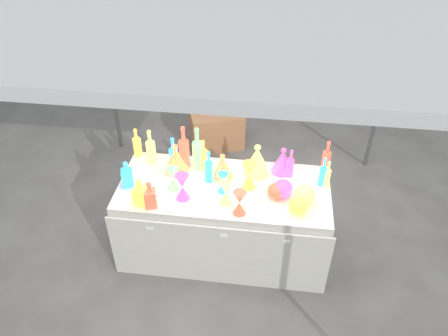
# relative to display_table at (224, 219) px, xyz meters

# --- Properties ---
(ground) EXTENTS (80.00, 80.00, 0.00)m
(ground) POSITION_rel_display_table_xyz_m (-0.00, 0.01, -0.37)
(ground) COLOR slate
(ground) RESTS_ON ground
(display_table) EXTENTS (1.84, 0.83, 0.75)m
(display_table) POSITION_rel_display_table_xyz_m (0.00, 0.00, 0.00)
(display_table) COLOR silver
(display_table) RESTS_ON ground
(cardboard_box_closed) EXTENTS (0.74, 0.64, 0.46)m
(cardboard_box_closed) POSITION_rel_display_table_xyz_m (-0.32, 1.73, -0.15)
(cardboard_box_closed) COLOR #B27850
(cardboard_box_closed) RESTS_ON ground
(cardboard_box_flat) EXTENTS (0.78, 0.61, 0.06)m
(cardboard_box_flat) POSITION_rel_display_table_xyz_m (0.54, 2.75, -0.34)
(cardboard_box_flat) COLOR #B27850
(cardboard_box_flat) RESTS_ON ground
(bottle_0) EXTENTS (0.09, 0.09, 0.29)m
(bottle_0) POSITION_rel_display_table_xyz_m (-0.85, 0.36, 0.52)
(bottle_0) COLOR red
(bottle_0) RESTS_ON display_table
(bottle_1) EXTENTS (0.09, 0.09, 0.33)m
(bottle_1) POSITION_rel_display_table_xyz_m (-0.47, 0.20, 0.54)
(bottle_1) COLOR #198C35
(bottle_1) RESTS_ON display_table
(bottle_2) EXTENTS (0.12, 0.12, 0.42)m
(bottle_2) POSITION_rel_display_table_xyz_m (-0.39, 0.25, 0.59)
(bottle_2) COLOR orange
(bottle_2) RESTS_ON display_table
(bottle_4) EXTENTS (0.10, 0.10, 0.34)m
(bottle_4) POSITION_rel_display_table_xyz_m (-0.69, 0.27, 0.55)
(bottle_4) COLOR #146680
(bottle_4) RESTS_ON display_table
(bottle_5) EXTENTS (0.10, 0.10, 0.42)m
(bottle_5) POSITION_rel_display_table_xyz_m (-0.26, 0.25, 0.59)
(bottle_5) COLOR #A72197
(bottle_5) RESTS_ON display_table
(bottle_6) EXTENTS (0.09, 0.09, 0.29)m
(bottle_6) POSITION_rel_display_table_xyz_m (-0.22, 0.25, 0.52)
(bottle_6) COLOR red
(bottle_6) RESTS_ON display_table
(bottle_7) EXTENTS (0.08, 0.08, 0.31)m
(bottle_7) POSITION_rel_display_table_xyz_m (-0.14, 0.07, 0.53)
(bottle_7) COLOR #198C35
(bottle_7) RESTS_ON display_table
(decanter_0) EXTENTS (0.11, 0.11, 0.25)m
(decanter_0) POSITION_rel_display_table_xyz_m (-0.64, -0.29, 0.50)
(decanter_0) COLOR red
(decanter_0) RESTS_ON display_table
(decanter_1) EXTENTS (0.12, 0.12, 0.25)m
(decanter_1) POSITION_rel_display_table_xyz_m (-0.55, -0.30, 0.50)
(decanter_1) COLOR orange
(decanter_1) RESTS_ON display_table
(decanter_2) EXTENTS (0.12, 0.12, 0.25)m
(decanter_2) POSITION_rel_display_table_xyz_m (-0.81, -0.07, 0.50)
(decanter_2) COLOR #198C35
(decanter_2) RESTS_ON display_table
(hourglass_0) EXTENTS (0.12, 0.12, 0.21)m
(hourglass_0) POSITION_rel_display_table_xyz_m (0.16, -0.30, 0.48)
(hourglass_0) COLOR orange
(hourglass_0) RESTS_ON display_table
(hourglass_1) EXTENTS (0.15, 0.15, 0.24)m
(hourglass_1) POSITION_rel_display_table_xyz_m (-0.32, -0.18, 0.49)
(hourglass_1) COLOR #1E56B1
(hourglass_1) RESTS_ON display_table
(hourglass_2) EXTENTS (0.14, 0.14, 0.21)m
(hourglass_2) POSITION_rel_display_table_xyz_m (0.04, -0.19, 0.48)
(hourglass_2) COLOR #146680
(hourglass_2) RESTS_ON display_table
(hourglass_3) EXTENTS (0.12, 0.12, 0.21)m
(hourglass_3) POSITION_rel_display_table_xyz_m (-0.42, -0.07, 0.48)
(hourglass_3) COLOR #A72197
(hourglass_3) RESTS_ON display_table
(hourglass_4) EXTENTS (0.15, 0.15, 0.24)m
(hourglass_4) POSITION_rel_display_table_xyz_m (0.21, 0.03, 0.50)
(hourglass_4) COLOR red
(hourglass_4) RESTS_ON display_table
(hourglass_5) EXTENTS (0.09, 0.09, 0.19)m
(hourglass_5) POSITION_rel_display_table_xyz_m (-0.00, -0.05, 0.47)
(hourglass_5) COLOR #198C35
(hourglass_5) RESTS_ON display_table
(globe_0) EXTENTS (0.18, 0.18, 0.12)m
(globe_0) POSITION_rel_display_table_xyz_m (0.62, -0.22, 0.44)
(globe_0) COLOR red
(globe_0) RESTS_ON display_table
(globe_1) EXTENTS (0.18, 0.18, 0.13)m
(globe_1) POSITION_rel_display_table_xyz_m (0.67, -0.09, 0.44)
(globe_1) COLOR #146680
(globe_1) RESTS_ON display_table
(globe_2) EXTENTS (0.18, 0.18, 0.12)m
(globe_2) POSITION_rel_display_table_xyz_m (0.44, -0.07, 0.43)
(globe_2) COLOR orange
(globe_2) RESTS_ON display_table
(globe_3) EXTENTS (0.20, 0.20, 0.13)m
(globe_3) POSITION_rel_display_table_xyz_m (0.49, -0.05, 0.44)
(globe_3) COLOR #1E56B1
(globe_3) RESTS_ON display_table
(lampshade_0) EXTENTS (0.28, 0.28, 0.26)m
(lampshade_0) POSITION_rel_display_table_xyz_m (-0.45, 0.18, 0.51)
(lampshade_0) COLOR yellow
(lampshade_0) RESTS_ON display_table
(lampshade_1) EXTENTS (0.22, 0.22, 0.23)m
(lampshade_1) POSITION_rel_display_table_xyz_m (-0.03, 0.14, 0.49)
(lampshade_1) COLOR yellow
(lampshade_1) RESTS_ON display_table
(lampshade_2) EXTENTS (0.24, 0.24, 0.24)m
(lampshade_2) POSITION_rel_display_table_xyz_m (0.48, 0.29, 0.49)
(lampshade_2) COLOR #1E56B1
(lampshade_2) RESTS_ON display_table
(lampshade_3) EXTENTS (0.30, 0.30, 0.28)m
(lampshade_3) POSITION_rel_display_table_xyz_m (0.26, 0.24, 0.52)
(lampshade_3) COLOR #146680
(lampshade_3) RESTS_ON display_table
(bottle_8) EXTENTS (0.07, 0.07, 0.28)m
(bottle_8) POSITION_rel_display_table_xyz_m (0.82, 0.14, 0.52)
(bottle_8) COLOR #198C35
(bottle_8) RESTS_ON display_table
(bottle_9) EXTENTS (0.09, 0.09, 0.32)m
(bottle_9) POSITION_rel_display_table_xyz_m (0.86, 0.34, 0.53)
(bottle_9) COLOR orange
(bottle_9) RESTS_ON display_table
(bottle_10) EXTENTS (0.08, 0.08, 0.27)m
(bottle_10) POSITION_rel_display_table_xyz_m (0.55, 0.23, 0.51)
(bottle_10) COLOR #1E56B1
(bottle_10) RESTS_ON display_table
(bottle_11) EXTENTS (0.07, 0.07, 0.25)m
(bottle_11) POSITION_rel_display_table_xyz_m (0.86, 0.14, 0.50)
(bottle_11) COLOR #146680
(bottle_11) RESTS_ON display_table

